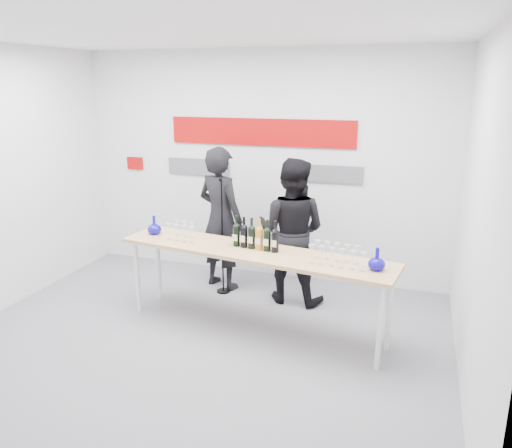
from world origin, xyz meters
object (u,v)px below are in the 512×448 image
object	(u,v)px
presenter_left	(221,219)
presenter_right	(291,231)
mic_stand	(223,258)
tasting_table	(253,256)

from	to	relation	value
presenter_left	presenter_right	bearing A→B (deg)	-168.45
presenter_left	mic_stand	xyz separation A→B (m)	(0.09, -0.19, -0.46)
presenter_right	mic_stand	size ratio (longest dim) A/B	1.18
presenter_right	mic_stand	world-z (taller)	presenter_right
tasting_table	presenter_right	size ratio (longest dim) A/B	1.74
mic_stand	presenter_right	bearing A→B (deg)	11.97
presenter_left	mic_stand	world-z (taller)	presenter_left
tasting_table	mic_stand	xyz separation A→B (m)	(-0.68, 0.82, -0.38)
presenter_left	tasting_table	bearing A→B (deg)	147.10
presenter_left	presenter_right	xyz separation A→B (m)	(0.96, -0.13, -0.04)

